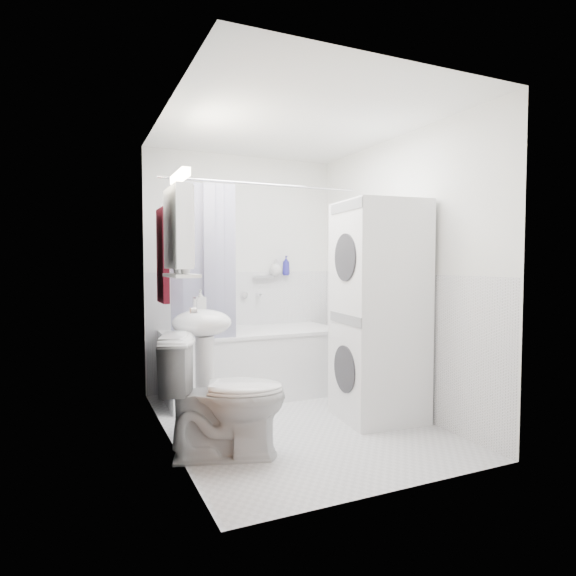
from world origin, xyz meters
name	(u,v)px	position (x,y,z in m)	size (l,w,h in m)	color
floor	(295,422)	(0.00, 0.00, 0.00)	(2.60, 2.60, 0.00)	silver
room_walls	(295,239)	(0.00, 0.00, 1.49)	(2.60, 2.60, 2.60)	white
wainscot	(281,343)	(0.00, 0.29, 0.60)	(1.98, 2.58, 2.58)	white
door	(193,311)	(-0.95, -0.55, 1.00)	(0.05, 2.00, 2.00)	brown
bathtub	(251,359)	(-0.05, 0.92, 0.35)	(1.68, 0.80, 0.64)	white
tub_spout	(258,295)	(0.15, 1.25, 0.96)	(0.04, 0.04, 0.12)	silver
curtain_rod	(263,184)	(-0.05, 0.58, 2.00)	(0.02, 0.02, 1.86)	silver
shower_curtain	(203,268)	(-0.60, 0.58, 1.25)	(0.55, 0.02, 1.45)	#151549
sink	(203,342)	(-0.75, 0.01, 0.70)	(0.44, 0.37, 1.04)	white
medicine_cabinet	(178,226)	(-0.90, 0.10, 1.57)	(0.13, 0.50, 0.71)	white
shelf	(181,276)	(-0.89, 0.10, 1.20)	(0.18, 0.54, 0.03)	silver
shower_caddy	(263,277)	(0.20, 1.24, 1.15)	(0.22, 0.06, 0.02)	silver
towel	(163,253)	(-0.94, 0.58, 1.37)	(0.07, 0.33, 0.80)	#550F23
washer_dryer	(378,311)	(0.68, -0.17, 0.90)	(0.70, 0.70, 1.80)	white
toilet	(225,397)	(-0.72, -0.43, 0.40)	(0.46, 0.83, 0.81)	white
soap_pump	(200,307)	(-0.71, 0.25, 0.95)	(0.08, 0.17, 0.08)	gray
shelf_bottle	(185,269)	(-0.89, -0.05, 1.25)	(0.07, 0.18, 0.07)	gray
shelf_cup	(178,267)	(-0.89, 0.22, 1.26)	(0.10, 0.09, 0.10)	gray
shampoo_a	(276,269)	(0.35, 1.24, 1.23)	(0.13, 0.17, 0.13)	gray
shampoo_b	(286,272)	(0.47, 1.24, 1.20)	(0.08, 0.21, 0.08)	navy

